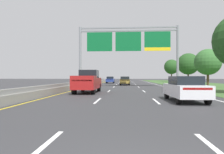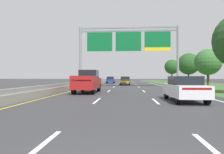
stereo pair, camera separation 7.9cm
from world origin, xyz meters
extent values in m
plane|color=#333335|center=(0.00, 35.00, 0.00)|extent=(220.00, 220.00, 0.00)
cube|color=white|center=(-1.85, 1.50, 0.00)|extent=(0.14, 3.00, 0.01)
cube|color=white|center=(-1.85, 10.50, 0.00)|extent=(0.14, 3.00, 0.01)
cube|color=white|center=(-1.85, 19.50, 0.00)|extent=(0.14, 3.00, 0.01)
cube|color=white|center=(-1.85, 28.50, 0.00)|extent=(0.14, 3.00, 0.01)
cube|color=white|center=(-1.85, 37.50, 0.00)|extent=(0.14, 3.00, 0.01)
cube|color=white|center=(-1.85, 46.50, 0.00)|extent=(0.14, 3.00, 0.01)
cube|color=white|center=(-1.85, 55.50, 0.00)|extent=(0.14, 3.00, 0.01)
cube|color=white|center=(-1.85, 64.50, 0.00)|extent=(0.14, 3.00, 0.01)
cube|color=white|center=(-1.85, 73.50, 0.00)|extent=(0.14, 3.00, 0.01)
cube|color=white|center=(-1.85, 82.50, 0.00)|extent=(0.14, 3.00, 0.01)
cube|color=white|center=(1.85, 10.50, 0.00)|extent=(0.14, 3.00, 0.01)
cube|color=white|center=(1.85, 19.50, 0.00)|extent=(0.14, 3.00, 0.01)
cube|color=white|center=(1.85, 28.50, 0.00)|extent=(0.14, 3.00, 0.01)
cube|color=white|center=(1.85, 37.50, 0.00)|extent=(0.14, 3.00, 0.01)
cube|color=white|center=(1.85, 46.50, 0.00)|extent=(0.14, 3.00, 0.01)
cube|color=white|center=(1.85, 55.50, 0.00)|extent=(0.14, 3.00, 0.01)
cube|color=white|center=(1.85, 64.50, 0.00)|extent=(0.14, 3.00, 0.01)
cube|color=white|center=(1.85, 73.50, 0.00)|extent=(0.14, 3.00, 0.01)
cube|color=white|center=(1.85, 82.50, 0.00)|extent=(0.14, 3.00, 0.01)
cube|color=white|center=(5.90, 35.00, 0.00)|extent=(0.16, 106.00, 0.01)
cube|color=gold|center=(-5.90, 35.00, 0.00)|extent=(0.16, 106.00, 0.01)
cube|color=#3D602D|center=(13.95, 35.00, 0.01)|extent=(14.00, 110.00, 0.02)
cube|color=gray|center=(-6.60, 35.00, 0.28)|extent=(0.60, 110.00, 0.55)
cube|color=gray|center=(-6.60, 35.00, 0.70)|extent=(0.25, 110.00, 0.30)
cylinder|color=gray|center=(-7.05, 28.83, 4.58)|extent=(0.36, 0.36, 9.17)
cylinder|color=gray|center=(7.65, 28.83, 4.58)|extent=(0.36, 0.36, 9.17)
cube|color=gray|center=(0.30, 28.83, 8.94)|extent=(14.70, 0.24, 0.20)
cube|color=gray|center=(0.30, 28.83, 8.49)|extent=(14.70, 0.24, 0.20)
cube|color=#0C602D|center=(-4.03, 28.65, 6.83)|extent=(3.83, 0.12, 2.87)
cube|color=#0C602D|center=(0.30, 28.65, 6.83)|extent=(3.83, 0.12, 2.87)
cube|color=#0C602D|center=(4.63, 28.65, 7.08)|extent=(3.83, 0.12, 2.37)
cube|color=yellow|center=(4.63, 28.65, 5.65)|extent=(3.83, 0.12, 0.50)
cube|color=maroon|center=(-3.70, 17.01, 0.92)|extent=(2.01, 5.40, 1.00)
cube|color=black|center=(-3.70, 17.86, 1.81)|extent=(1.72, 1.90, 0.78)
cube|color=#B21414|center=(-3.71, 14.35, 1.22)|extent=(1.68, 0.08, 0.12)
cube|color=maroon|center=(-3.71, 15.28, 1.52)|extent=(2.00, 1.95, 0.20)
cylinder|color=black|center=(-4.55, 18.85, 0.42)|extent=(0.30, 0.84, 0.84)
cylinder|color=black|center=(-2.85, 18.84, 0.42)|extent=(0.30, 0.84, 0.84)
cylinder|color=black|center=(-4.56, 15.17, 0.42)|extent=(0.30, 0.84, 0.84)
cylinder|color=black|center=(-2.86, 15.17, 0.42)|extent=(0.30, 0.84, 0.84)
cube|color=navy|center=(-3.75, 46.57, 0.69)|extent=(1.82, 4.40, 0.72)
cube|color=black|center=(-3.75, 46.52, 1.31)|extent=(1.57, 2.30, 0.52)
cube|color=#B21414|center=(-3.75, 44.41, 0.91)|extent=(1.53, 0.08, 0.12)
cylinder|color=black|center=(-4.55, 48.07, 0.33)|extent=(0.22, 0.66, 0.66)
cylinder|color=black|center=(-2.95, 48.07, 0.33)|extent=(0.22, 0.66, 0.66)
cylinder|color=black|center=(-4.55, 45.08, 0.33)|extent=(0.22, 0.66, 0.66)
cylinder|color=black|center=(-2.95, 45.08, 0.33)|extent=(0.22, 0.66, 0.66)
cube|color=silver|center=(3.63, 10.56, 0.69)|extent=(1.91, 4.44, 0.72)
cube|color=black|center=(3.64, 10.51, 1.31)|extent=(1.61, 2.33, 0.52)
cube|color=#B21414|center=(3.68, 8.40, 0.91)|extent=(1.53, 0.11, 0.12)
cylinder|color=black|center=(2.80, 12.04, 0.33)|extent=(0.23, 0.66, 0.66)
cylinder|color=black|center=(4.40, 12.07, 0.33)|extent=(0.23, 0.66, 0.66)
cylinder|color=black|center=(2.87, 9.05, 0.33)|extent=(0.23, 0.66, 0.66)
cylinder|color=black|center=(4.47, 9.08, 0.33)|extent=(0.23, 0.66, 0.66)
cube|color=#A38438|center=(-0.25, 36.26, 0.69)|extent=(1.85, 4.41, 0.72)
cube|color=black|center=(-0.25, 36.21, 1.31)|extent=(1.58, 2.31, 0.52)
cube|color=#B21414|center=(-0.23, 34.10, 0.91)|extent=(1.53, 0.09, 0.12)
cylinder|color=black|center=(-1.06, 37.75, 0.33)|extent=(0.22, 0.66, 0.66)
cylinder|color=black|center=(0.54, 37.76, 0.33)|extent=(0.22, 0.66, 0.66)
cylinder|color=black|center=(-1.04, 34.76, 0.33)|extent=(0.22, 0.66, 0.66)
cylinder|color=black|center=(0.56, 34.77, 0.33)|extent=(0.22, 0.66, 0.66)
cube|color=#161E47|center=(-0.09, 43.13, 0.69)|extent=(1.87, 4.42, 0.72)
cube|color=black|center=(-0.09, 43.08, 1.31)|extent=(1.59, 2.32, 0.52)
cube|color=#B21414|center=(-0.11, 40.97, 0.91)|extent=(1.53, 0.10, 0.12)
cylinder|color=black|center=(-0.87, 44.64, 0.33)|extent=(0.23, 0.66, 0.66)
cylinder|color=black|center=(0.73, 44.62, 0.33)|extent=(0.23, 0.66, 0.66)
cylinder|color=black|center=(-0.91, 41.64, 0.33)|extent=(0.23, 0.66, 0.66)
cylinder|color=black|center=(0.69, 41.63, 0.33)|extent=(0.23, 0.66, 0.66)
cylinder|color=#4C3823|center=(12.37, 29.75, 1.09)|extent=(0.36, 0.36, 2.18)
sphere|color=#33662D|center=(12.37, 29.75, 3.77)|extent=(3.97, 3.97, 3.97)
cylinder|color=#4C3823|center=(14.66, 47.63, 1.26)|extent=(0.36, 0.36, 2.53)
sphere|color=#234C1E|center=(14.66, 47.63, 4.56)|extent=(5.08, 5.08, 5.08)
cylinder|color=#4C3823|center=(14.44, 64.61, 1.41)|extent=(0.36, 0.36, 2.81)
sphere|color=#234C1E|center=(14.44, 64.61, 4.68)|extent=(4.67, 4.67, 4.67)
camera|label=1|loc=(-0.04, -2.71, 1.54)|focal=33.40mm
camera|label=2|loc=(0.04, -2.71, 1.54)|focal=33.40mm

